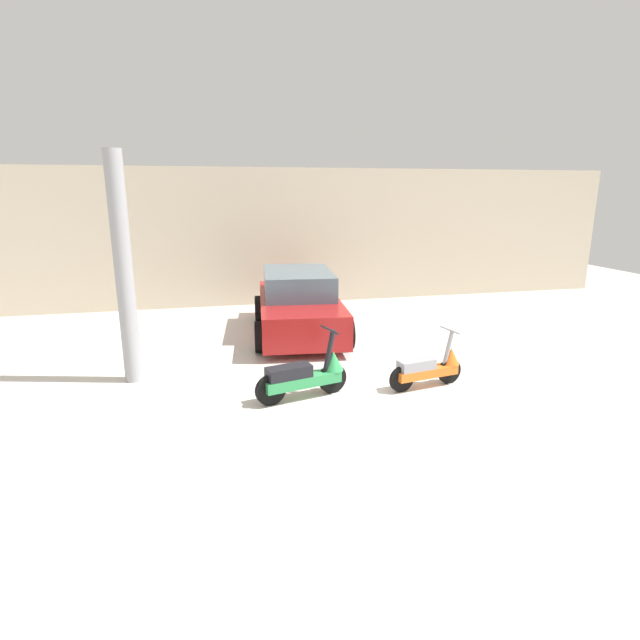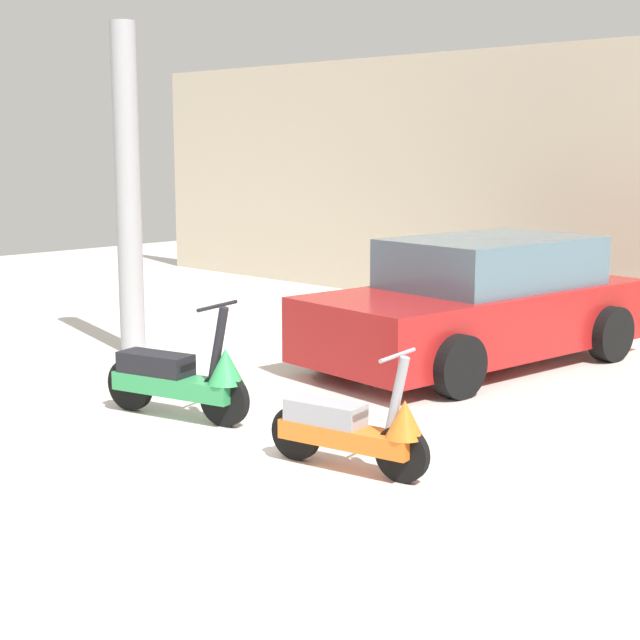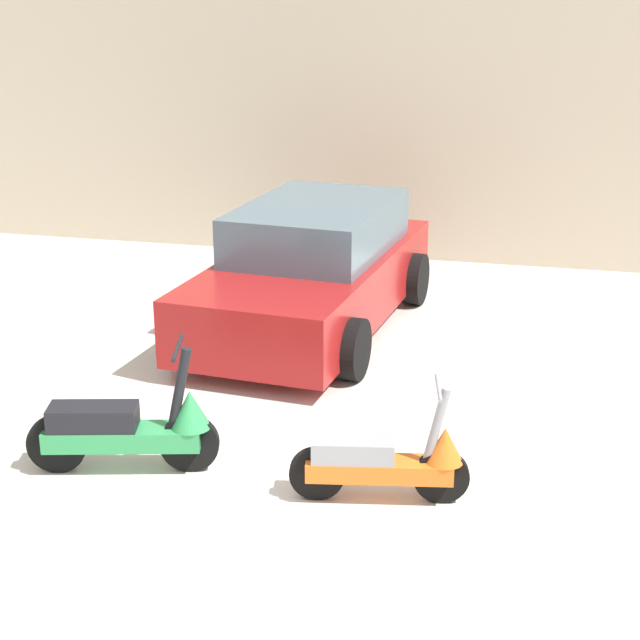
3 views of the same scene
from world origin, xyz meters
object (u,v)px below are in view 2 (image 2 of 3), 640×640
Objects in this scene: scooter_front_left at (182,377)px; scooter_front_right at (354,428)px; car_rear_left at (480,304)px; support_column_side at (128,191)px.

scooter_front_right is at bearing -14.24° from scooter_front_left.
support_column_side is at bearing -49.14° from car_rear_left.
scooter_front_right is 0.32× the size of car_rear_left.
scooter_front_right is 0.36× the size of support_column_side.
scooter_front_left is 0.40× the size of support_column_side.
scooter_front_left is at bearing -27.18° from support_column_side.
support_column_side reaches higher than car_rear_left.
scooter_front_right is 3.98m from car_rear_left.
support_column_side is (-2.70, 1.39, 1.49)m from scooter_front_left.
support_column_side reaches higher than scooter_front_left.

